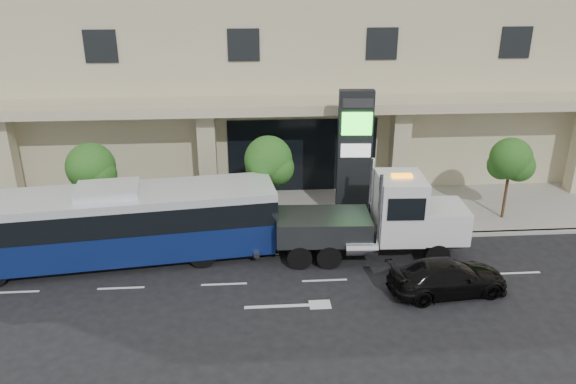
{
  "coord_description": "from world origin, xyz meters",
  "views": [
    {
      "loc": [
        -2.86,
        -20.78,
        11.66
      ],
      "look_at": [
        -1.21,
        2.0,
        2.44
      ],
      "focal_mm": 35.0,
      "sensor_mm": 36.0,
      "label": 1
    }
  ],
  "objects_px": {
    "tow_truck": "(380,220)",
    "black_sedan": "(448,277)",
    "signage_pylon": "(354,156)",
    "city_bus": "(112,224)"
  },
  "relations": [
    {
      "from": "black_sedan",
      "to": "signage_pylon",
      "type": "relative_size",
      "value": 0.72
    },
    {
      "from": "city_bus",
      "to": "signage_pylon",
      "type": "height_order",
      "value": "signage_pylon"
    },
    {
      "from": "tow_truck",
      "to": "black_sedan",
      "type": "relative_size",
      "value": 1.98
    },
    {
      "from": "tow_truck",
      "to": "signage_pylon",
      "type": "bearing_deg",
      "value": 100.65
    },
    {
      "from": "city_bus",
      "to": "tow_truck",
      "type": "distance_m",
      "value": 11.18
    },
    {
      "from": "black_sedan",
      "to": "signage_pylon",
      "type": "xyz_separation_m",
      "value": [
        -2.51,
        6.62,
        2.71
      ]
    },
    {
      "from": "tow_truck",
      "to": "black_sedan",
      "type": "height_order",
      "value": "tow_truck"
    },
    {
      "from": "city_bus",
      "to": "black_sedan",
      "type": "bearing_deg",
      "value": -21.45
    },
    {
      "from": "tow_truck",
      "to": "signage_pylon",
      "type": "relative_size",
      "value": 1.43
    },
    {
      "from": "city_bus",
      "to": "tow_truck",
      "type": "relative_size",
      "value": 1.52
    }
  ]
}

